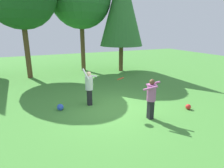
{
  "coord_description": "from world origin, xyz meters",
  "views": [
    {
      "loc": [
        -3.31,
        -6.86,
        3.37
      ],
      "look_at": [
        -0.01,
        0.4,
        1.05
      ],
      "focal_mm": 30.55,
      "sensor_mm": 36.0,
      "label": 1
    }
  ],
  "objects": [
    {
      "name": "ground_plane",
      "position": [
        0.0,
        0.0,
        0.0
      ],
      "size": [
        40.0,
        40.0,
        0.0
      ],
      "primitive_type": "plane",
      "color": "#478C38"
    },
    {
      "name": "person_thrower",
      "position": [
        -0.87,
        0.98,
        0.93
      ],
      "size": [
        0.65,
        0.65,
        1.73
      ],
      "rotation": [
        0.0,
        0.0,
        -1.0
      ],
      "color": "black",
      "rests_on": "ground_plane"
    },
    {
      "name": "person_catcher",
      "position": [
        0.85,
        -1.31,
        0.94
      ],
      "size": [
        0.72,
        0.72,
        1.58
      ],
      "rotation": [
        0.0,
        0.0,
        2.3
      ],
      "color": "black",
      "rests_on": "ground_plane"
    },
    {
      "name": "ball_red",
      "position": [
        2.88,
        -1.26,
        0.12
      ],
      "size": [
        0.23,
        0.23,
        0.23
      ],
      "primitive_type": "sphere",
      "color": "red",
      "rests_on": "ground_plane"
    },
    {
      "name": "tree_right",
      "position": [
        3.81,
        7.02,
        5.04
      ],
      "size": [
        3.37,
        3.37,
        8.05
      ],
      "color": "brown",
      "rests_on": "ground_plane"
    },
    {
      "name": "frisbee",
      "position": [
        0.01,
        -0.38,
        1.48
      ],
      "size": [
        0.34,
        0.33,
        0.13
      ],
      "color": "red"
    },
    {
      "name": "ball_blue",
      "position": [
        -2.2,
        0.93,
        0.14
      ],
      "size": [
        0.28,
        0.28,
        0.28
      ],
      "primitive_type": "sphere",
      "color": "blue",
      "rests_on": "ground_plane"
    }
  ]
}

